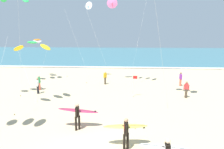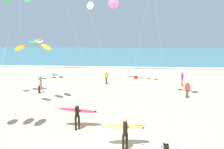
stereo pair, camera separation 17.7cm
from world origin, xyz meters
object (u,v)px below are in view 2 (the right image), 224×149
object	(u,v)px
kite_delta_ivory_outer	(90,6)
bystander_purple_top	(182,79)
bystander_red_top	(187,90)
kite_arc_amber_close	(39,41)
surfer_lead	(78,112)
bystander_white_top	(39,85)
surfer_trailing	(125,129)
bystander_green_top	(41,82)
kite_delta_rose_mid	(113,3)
kite_arc_emerald_low	(33,46)
bystander_yellow_top	(106,78)
lifeguard_flag	(134,84)

from	to	relation	value
kite_delta_ivory_outer	bystander_purple_top	distance (m)	14.16
bystander_red_top	kite_arc_amber_close	bearing A→B (deg)	154.00
surfer_lead	kite_delta_ivory_outer	xyz separation A→B (m)	(-1.85, 14.87, 8.22)
bystander_purple_top	bystander_white_top	bearing A→B (deg)	-164.04
surfer_trailing	kite_arc_amber_close	distance (m)	21.88
bystander_red_top	bystander_green_top	xyz separation A→B (m)	(-14.74, 1.87, 0.00)
kite_delta_rose_mid	kite_delta_ivory_outer	size ratio (longest dim) A/B	1.01
kite_delta_rose_mid	kite_delta_ivory_outer	world-z (taller)	kite_delta_rose_mid
surfer_trailing	bystander_green_top	distance (m)	14.51
kite_arc_amber_close	bystander_red_top	world-z (taller)	kite_arc_amber_close
bystander_green_top	bystander_purple_top	bearing A→B (deg)	10.66
surfer_lead	bystander_white_top	bearing A→B (deg)	127.07
kite_arc_amber_close	kite_arc_emerald_low	bearing A→B (deg)	-68.74
bystander_yellow_top	bystander_white_top	bearing A→B (deg)	-144.28
surfer_trailing	bystander_white_top	xyz separation A→B (m)	(-8.78, 9.84, -0.24)
bystander_green_top	kite_arc_amber_close	bearing A→B (deg)	112.59
bystander_green_top	lifeguard_flag	world-z (taller)	lifeguard_flag
kite_delta_ivory_outer	bystander_yellow_top	distance (m)	9.16
bystander_red_top	lifeguard_flag	size ratio (longest dim) A/B	0.76
kite_arc_amber_close	kite_delta_rose_mid	bearing A→B (deg)	-15.55
kite_arc_emerald_low	lifeguard_flag	world-z (taller)	kite_arc_emerald_low
kite_arc_emerald_low	bystander_green_top	distance (m)	6.30
kite_arc_emerald_low	kite_arc_amber_close	size ratio (longest dim) A/B	1.01
surfer_trailing	kite_arc_emerald_low	size ratio (longest dim) A/B	0.45
bystander_red_top	bystander_purple_top	bearing A→B (deg)	82.42
surfer_lead	bystander_white_top	world-z (taller)	surfer_lead
kite_delta_ivory_outer	bystander_green_top	bearing A→B (deg)	-127.17
surfer_trailing	bystander_white_top	world-z (taller)	surfer_trailing
surfer_lead	kite_arc_emerald_low	size ratio (longest dim) A/B	0.49
bystander_purple_top	bystander_red_top	bearing A→B (deg)	-97.58
kite_arc_amber_close	bystander_purple_top	xyz separation A→B (m)	(18.15, -3.78, -4.12)
kite_arc_amber_close	lifeguard_flag	world-z (taller)	kite_arc_amber_close
surfer_trailing	bystander_green_top	bearing A→B (deg)	129.36
kite_delta_rose_mid	bystander_yellow_top	xyz separation A→B (m)	(-0.76, -0.70, -8.48)
kite_arc_emerald_low	kite_delta_rose_mid	bearing A→B (deg)	54.91
bystander_green_top	bystander_white_top	bearing A→B (deg)	-73.20
bystander_red_top	lifeguard_flag	distance (m)	4.92
bystander_white_top	lifeguard_flag	distance (m)	9.45
kite_delta_rose_mid	bystander_green_top	bearing A→B (deg)	-152.80
surfer_trailing	lifeguard_flag	size ratio (longest dim) A/B	1.12
bystander_purple_top	kite_delta_rose_mid	bearing A→B (deg)	173.25
kite_arc_emerald_low	bystander_white_top	xyz separation A→B (m)	(-1.16, 3.14, -4.08)
surfer_lead	bystander_white_top	size ratio (longest dim) A/B	1.61
kite_delta_rose_mid	surfer_trailing	bearing A→B (deg)	-83.37
kite_arc_emerald_low	bystander_green_top	size ratio (longest dim) A/B	3.32
kite_arc_emerald_low	bystander_purple_top	xyz separation A→B (m)	(13.79, 7.42, -4.08)
bystander_purple_top	lifeguard_flag	bearing A→B (deg)	-138.88
surfer_trailing	kite_delta_rose_mid	size ratio (longest dim) A/B	0.24
kite_delta_rose_mid	bystander_purple_top	distance (m)	11.64
bystander_yellow_top	bystander_green_top	xyz separation A→B (m)	(-6.69, -3.13, 0.00)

